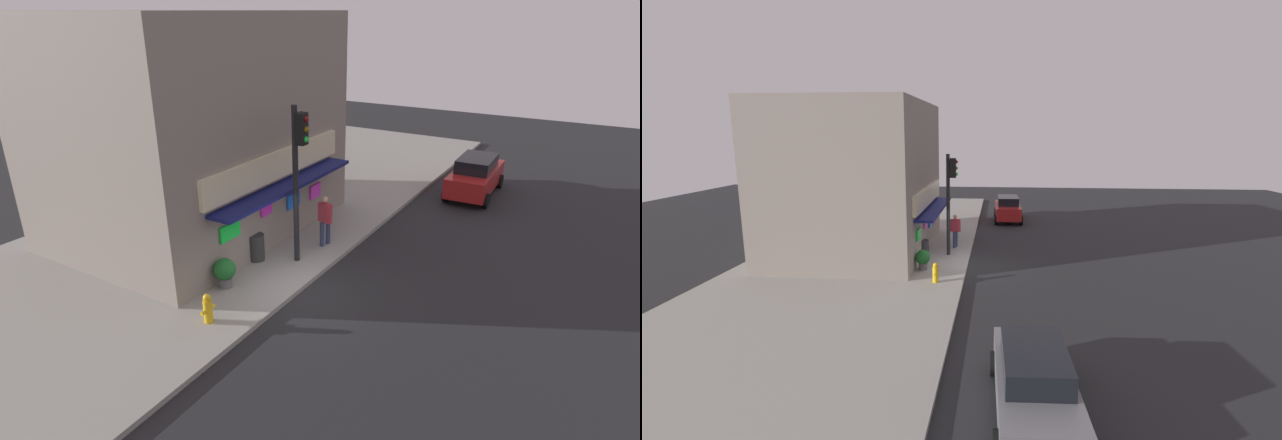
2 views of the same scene
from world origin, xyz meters
TOP-DOWN VIEW (x-y plane):
  - ground_plane at (0.00, 0.00)m, footprint 62.18×62.18m
  - sidewalk at (0.00, 5.32)m, footprint 41.46×10.65m
  - corner_building at (2.15, 5.81)m, footprint 9.71×7.92m
  - traffic_light at (1.45, 0.98)m, footprint 0.32×0.58m
  - fire_hydrant at (-2.74, 1.14)m, footprint 0.49×0.25m
  - trash_can at (0.80, 2.25)m, footprint 0.54×0.54m
  - pedestrian at (2.94, 0.89)m, footprint 0.49×0.62m
  - potted_plant_by_doorway at (5.03, 2.80)m, footprint 0.73×0.73m
  - potted_plant_by_window at (-1.10, 1.95)m, footprint 0.66×0.66m
  - parked_car_red at (11.31, -2.07)m, footprint 4.36×2.02m
  - parked_car_grey at (-10.82, -2.26)m, footprint 4.43×2.03m

SIDE VIEW (x-z plane):
  - ground_plane at x=0.00m, z-range 0.00..0.00m
  - sidewalk at x=0.00m, z-range 0.00..0.15m
  - fire_hydrant at x=-2.74m, z-range 0.14..0.97m
  - trash_can at x=0.80m, z-range 0.15..1.05m
  - potted_plant_by_window at x=-1.10m, z-range 0.22..1.14m
  - potted_plant_by_doorway at x=5.03m, z-range 0.24..1.24m
  - parked_car_grey at x=-10.82m, z-range 0.02..1.60m
  - parked_car_red at x=11.31m, z-range 0.02..1.76m
  - pedestrian at x=2.94m, z-range 0.26..2.05m
  - traffic_light at x=1.45m, z-range 0.87..5.93m
  - corner_building at x=2.15m, z-range 0.15..7.76m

